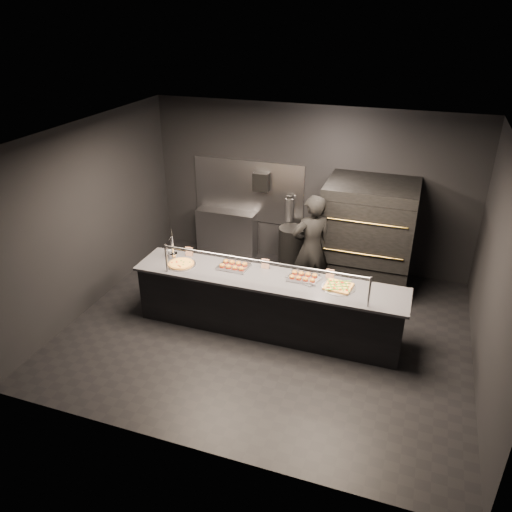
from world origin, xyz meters
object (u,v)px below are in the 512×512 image
at_px(slider_tray_a, 233,266).
at_px(square_pizza, 338,287).
at_px(towel_dispenser, 261,182).
at_px(beer_tap, 173,249).
at_px(slider_tray_b, 303,277).
at_px(prep_shelf, 227,232).
at_px(fire_extinguisher, 289,209).
at_px(trash_bin, 291,248).
at_px(worker, 311,248).
at_px(round_pizza, 181,264).
at_px(service_counter, 268,304).
at_px(pizza_oven, 368,235).

relative_size(slider_tray_a, square_pizza, 1.03).
height_order(towel_dispenser, beer_tap, towel_dispenser).
xyz_separation_m(towel_dispenser, slider_tray_b, (1.40, -2.24, -0.60)).
relative_size(prep_shelf, beer_tap, 2.33).
distance_m(towel_dispenser, fire_extinguisher, 0.74).
bearing_deg(fire_extinguisher, beer_tap, -119.37).
relative_size(fire_extinguisher, beer_tap, 0.98).
height_order(trash_bin, worker, worker).
relative_size(towel_dispenser, beer_tap, 0.68).
relative_size(round_pizza, trash_bin, 0.56).
height_order(towel_dispenser, worker, worker).
bearing_deg(worker, service_counter, 35.89).
height_order(round_pizza, trash_bin, round_pizza).
relative_size(pizza_oven, slider_tray_a, 3.89).
bearing_deg(towel_dispenser, prep_shelf, -174.29).
xyz_separation_m(pizza_oven, fire_extinguisher, (-1.55, 0.50, 0.09)).
relative_size(service_counter, worker, 2.21).
distance_m(fire_extinguisher, worker, 1.44).
bearing_deg(fire_extinguisher, square_pizza, -59.42).
distance_m(slider_tray_a, worker, 1.42).
bearing_deg(prep_shelf, worker, -30.24).
distance_m(service_counter, prep_shelf, 2.82).
height_order(slider_tray_a, square_pizza, slider_tray_a).
bearing_deg(pizza_oven, slider_tray_b, -111.81).
height_order(slider_tray_b, worker, worker).
relative_size(prep_shelf, round_pizza, 2.61).
relative_size(service_counter, trash_bin, 4.97).
bearing_deg(round_pizza, service_counter, 1.82).
xyz_separation_m(service_counter, slider_tray_a, (-0.60, 0.14, 0.48)).
distance_m(towel_dispenser, slider_tray_a, 2.35).
bearing_deg(square_pizza, round_pizza, -177.68).
distance_m(prep_shelf, beer_tap, 2.27).
height_order(fire_extinguisher, slider_tray_b, fire_extinguisher).
distance_m(round_pizza, square_pizza, 2.44).
bearing_deg(pizza_oven, round_pizza, -143.18).
bearing_deg(pizza_oven, service_counter, -122.27).
bearing_deg(towel_dispenser, slider_tray_a, -82.40).
bearing_deg(round_pizza, worker, 34.27).
relative_size(beer_tap, slider_tray_a, 1.05).
bearing_deg(towel_dispenser, pizza_oven, -13.14).
bearing_deg(fire_extinguisher, round_pizza, -113.20).
distance_m(service_counter, towel_dispenser, 2.78).
xyz_separation_m(service_counter, towel_dispenser, (-0.90, 2.39, 1.09)).
bearing_deg(slider_tray_b, trash_bin, 109.75).
distance_m(pizza_oven, prep_shelf, 2.88).
relative_size(pizza_oven, fire_extinguisher, 3.78).
height_order(beer_tap, round_pizza, beer_tap).
bearing_deg(slider_tray_b, towel_dispenser, 122.00).
bearing_deg(slider_tray_a, round_pizza, -166.74).
bearing_deg(pizza_oven, slider_tray_a, -135.70).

